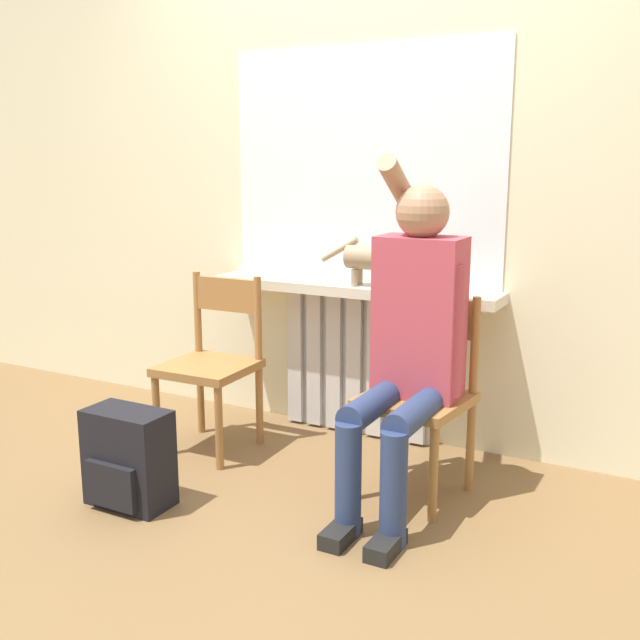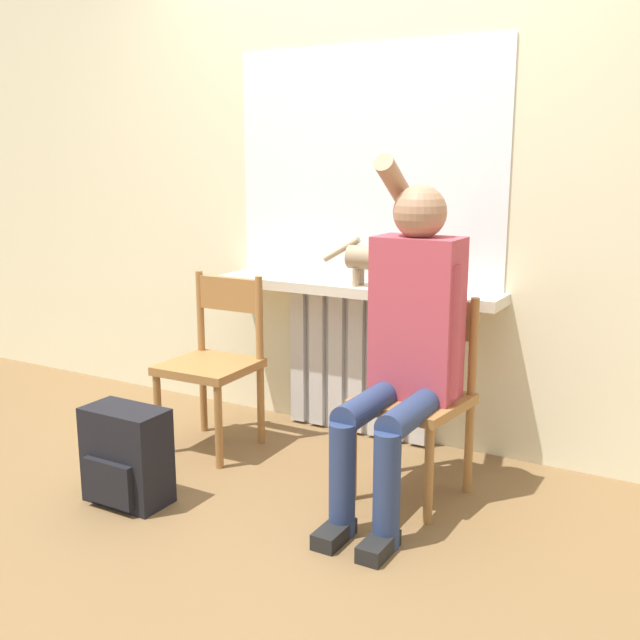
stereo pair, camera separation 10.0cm
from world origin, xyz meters
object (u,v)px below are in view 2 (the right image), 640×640
(chair_left, at_px, (214,360))
(backpack, at_px, (126,456))
(cat, at_px, (382,259))
(chair_right, at_px, (418,394))
(person, at_px, (408,335))

(chair_left, height_order, backpack, chair_left)
(backpack, bearing_deg, cat, 59.73)
(chair_left, bearing_deg, chair_right, -1.55)
(chair_left, bearing_deg, cat, 28.91)
(chair_right, xyz_separation_m, cat, (-0.36, 0.40, 0.48))
(cat, bearing_deg, chair_left, -149.55)
(cat, xyz_separation_m, backpack, (-0.63, -1.07, -0.72))
(cat, bearing_deg, backpack, -120.27)
(chair_left, bearing_deg, backpack, -86.16)
(chair_right, relative_size, cat, 1.61)
(cat, bearing_deg, chair_right, -48.46)
(chair_right, distance_m, person, 0.29)
(chair_right, height_order, backpack, chair_right)
(cat, bearing_deg, person, -55.21)
(person, xyz_separation_m, cat, (-0.36, 0.51, 0.21))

